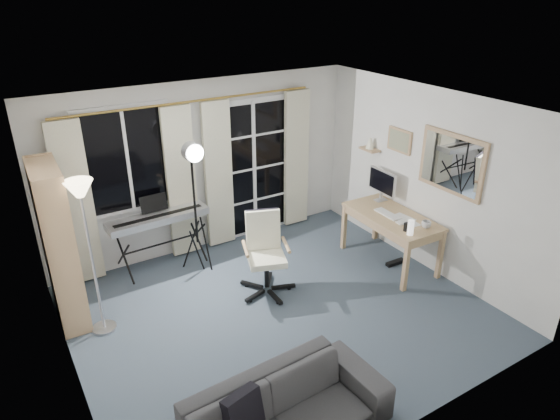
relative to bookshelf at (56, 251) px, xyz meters
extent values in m
cube|color=#3B4756|center=(2.12, -1.20, -0.89)|extent=(4.50, 4.00, 0.02)
cube|color=white|center=(1.07, 0.78, 0.62)|extent=(1.20, 0.06, 1.40)
cube|color=black|center=(1.07, 0.75, 0.62)|extent=(1.10, 0.02, 1.30)
cube|color=white|center=(1.07, 0.74, 0.62)|extent=(0.04, 0.03, 1.30)
cube|color=white|center=(2.87, 0.78, 0.15)|extent=(1.32, 0.06, 2.11)
cube|color=black|center=(2.57, 0.75, 0.15)|extent=(0.55, 0.02, 1.95)
cube|color=black|center=(3.17, 0.75, 0.15)|extent=(0.55, 0.02, 1.95)
cube|color=white|center=(2.87, 0.74, 0.15)|extent=(0.05, 0.04, 2.05)
cube|color=white|center=(2.87, 0.74, -0.33)|extent=(1.15, 0.03, 0.03)
cube|color=white|center=(2.87, 0.74, 0.17)|extent=(1.15, 0.03, 0.03)
cube|color=white|center=(2.87, 0.74, 0.67)|extent=(1.15, 0.03, 0.03)
cylinder|color=gold|center=(1.97, 0.70, 1.27)|extent=(3.50, 0.03, 0.03)
cube|color=#FFF7D0|center=(0.37, 0.68, 0.20)|extent=(0.40, 0.07, 2.10)
cube|color=#FFF7D0|center=(1.72, 0.68, 0.20)|extent=(0.40, 0.07, 2.10)
cube|color=#FFF7D0|center=(2.27, 0.68, 0.20)|extent=(0.40, 0.07, 2.10)
cube|color=#FFF7D0|center=(3.57, 0.68, 0.20)|extent=(0.40, 0.07, 2.10)
cube|color=tan|center=(0.02, -0.40, 0.05)|extent=(0.30, 0.04, 1.85)
cube|color=tan|center=(0.05, 0.43, 0.05)|extent=(0.30, 0.04, 1.85)
cube|color=tan|center=(-0.10, 0.02, 0.05)|extent=(0.06, 0.83, 1.85)
cube|color=tan|center=(0.03, 0.01, -0.85)|extent=(0.32, 0.84, 0.02)
cube|color=tan|center=(0.03, 0.01, -0.51)|extent=(0.32, 0.84, 0.02)
cube|color=tan|center=(0.03, 0.01, -0.16)|extent=(0.32, 0.84, 0.02)
cube|color=tan|center=(0.03, 0.01, 0.20)|extent=(0.32, 0.84, 0.02)
cube|color=tan|center=(0.03, 0.01, 0.55)|extent=(0.32, 0.84, 0.02)
cube|color=tan|center=(0.03, 0.01, 0.95)|extent=(0.32, 0.84, 0.02)
cube|color=#B0B5AA|center=(0.04, -0.33, -0.38)|extent=(0.21, 0.06, 0.24)
cube|color=#A64F45|center=(0.04, -0.24, -0.40)|extent=(0.21, 0.05, 0.19)
cube|color=#2B2B2B|center=(0.05, -0.16, -0.39)|extent=(0.21, 0.04, 0.21)
cube|color=#A64F45|center=(0.05, -0.09, -0.36)|extent=(0.21, 0.04, 0.28)
cube|color=#B0B5AA|center=(0.05, -0.02, -0.39)|extent=(0.21, 0.06, 0.22)
cube|color=#B9355D|center=(0.05, 0.07, -0.39)|extent=(0.21, 0.04, 0.22)
cube|color=#354BA0|center=(0.06, 0.14, -0.38)|extent=(0.21, 0.05, 0.23)
cube|color=#A64F45|center=(0.06, 0.22, -0.39)|extent=(0.21, 0.04, 0.21)
cube|color=#B9355D|center=(0.06, 0.28, -0.39)|extent=(0.21, 0.06, 0.22)
cube|color=#2B2B2B|center=(0.06, 0.37, -0.38)|extent=(0.21, 0.03, 0.24)
cube|color=#354BA0|center=(0.04, -0.33, -0.02)|extent=(0.21, 0.04, 0.25)
cube|color=#2B2B2B|center=(0.04, -0.26, -0.02)|extent=(0.21, 0.06, 0.25)
cube|color=#2B2B2B|center=(0.05, -0.17, -0.04)|extent=(0.21, 0.04, 0.21)
cube|color=#354BA0|center=(0.05, -0.10, -0.04)|extent=(0.21, 0.04, 0.20)
cube|color=#354BA0|center=(0.05, -0.03, -0.04)|extent=(0.21, 0.04, 0.22)
cube|color=#2B2B2B|center=(0.05, 0.04, -0.02)|extent=(0.21, 0.04, 0.25)
cube|color=#2B2B2B|center=(0.05, 0.10, -0.04)|extent=(0.21, 0.05, 0.20)
cube|color=#B77144|center=(0.06, 0.18, -0.04)|extent=(0.21, 0.04, 0.22)
cube|color=#A64F45|center=(0.06, 0.26, -0.03)|extent=(0.21, 0.03, 0.23)
cube|color=#2B2B2B|center=(0.06, 0.32, -0.04)|extent=(0.21, 0.03, 0.22)
cube|color=#B9355D|center=(0.04, -0.33, 0.34)|extent=(0.21, 0.04, 0.26)
cube|color=#2B2B2B|center=(0.04, -0.26, 0.31)|extent=(0.21, 0.03, 0.20)
cube|color=#B0B5AA|center=(0.04, -0.19, 0.35)|extent=(0.21, 0.04, 0.28)
cube|color=#B0B5AA|center=(0.05, -0.13, 0.33)|extent=(0.21, 0.04, 0.25)
cube|color=#A64F45|center=(0.05, -0.06, 0.31)|extent=(0.21, 0.04, 0.21)
cube|color=#354BA0|center=(0.05, 0.01, 0.31)|extent=(0.21, 0.05, 0.21)
cylinder|color=#B2B2B7|center=(0.28, -0.43, -0.87)|extent=(0.30, 0.30, 0.03)
cylinder|color=#B2B2B7|center=(0.28, -0.43, -0.03)|extent=(0.03, 0.03, 1.66)
cone|color=#FFE5B2|center=(0.28, -0.43, 0.82)|extent=(0.32, 0.32, 0.17)
cylinder|color=black|center=(0.79, 0.48, -0.52)|extent=(0.06, 0.64, 0.58)
cylinder|color=black|center=(0.79, 0.48, -0.52)|extent=(0.06, 0.64, 0.58)
cylinder|color=black|center=(1.81, 0.52, -0.52)|extent=(0.06, 0.64, 0.58)
cylinder|color=black|center=(1.81, 0.52, -0.52)|extent=(0.06, 0.64, 0.58)
cylinder|color=black|center=(1.30, 0.50, -0.52)|extent=(1.02, 0.07, 0.02)
cube|color=silver|center=(1.30, 0.50, -0.14)|extent=(1.34, 0.40, 0.09)
cube|color=white|center=(1.31, 0.42, -0.10)|extent=(1.23, 0.20, 0.02)
cube|color=black|center=(1.30, 0.46, -0.09)|extent=(1.18, 0.14, 0.01)
cube|color=black|center=(1.30, 0.60, 0.04)|extent=(0.36, 0.09, 0.22)
cylinder|color=black|center=(1.83, 0.21, -0.55)|extent=(0.04, 0.28, 0.73)
cylinder|color=black|center=(1.64, 0.30, -0.55)|extent=(0.25, 0.14, 0.73)
cylinder|color=black|center=(1.65, 0.09, -0.55)|extent=(0.24, 0.17, 0.73)
cylinder|color=black|center=(1.71, 0.20, 0.17)|extent=(0.03, 0.03, 1.27)
cylinder|color=silver|center=(1.71, 0.14, 0.79)|extent=(0.25, 0.14, 0.24)
cylinder|color=white|center=(1.71, 0.07, 0.79)|extent=(0.21, 0.03, 0.21)
cube|color=black|center=(2.41, -0.82, -0.84)|extent=(0.31, 0.15, 0.04)
cylinder|color=black|center=(2.48, -0.85, -0.86)|extent=(0.06, 0.06, 0.05)
cube|color=black|center=(2.34, -0.59, -0.84)|extent=(0.23, 0.27, 0.04)
cylinder|color=black|center=(2.38, -0.53, -0.86)|extent=(0.06, 0.06, 0.05)
cube|color=black|center=(2.09, -0.58, -0.84)|extent=(0.21, 0.28, 0.04)
cylinder|color=black|center=(2.04, -0.51, -0.86)|extent=(0.06, 0.06, 0.05)
cube|color=black|center=(2.00, -0.81, -0.84)|extent=(0.31, 0.13, 0.04)
cylinder|color=black|center=(1.93, -0.83, -0.86)|extent=(0.06, 0.06, 0.05)
cube|color=black|center=(2.20, -0.96, -0.84)|extent=(0.06, 0.31, 0.04)
cylinder|color=black|center=(2.20, -1.04, -0.86)|extent=(0.06, 0.06, 0.05)
cylinder|color=black|center=(2.21, -0.75, -0.61)|extent=(0.07, 0.07, 0.38)
cube|color=white|center=(2.21, -0.75, -0.40)|extent=(0.57, 0.57, 0.08)
cube|color=white|center=(2.28, -0.55, -0.11)|extent=(0.44, 0.26, 0.50)
cube|color=black|center=(2.29, -0.52, -0.09)|extent=(0.41, 0.23, 0.46)
cylinder|color=tan|center=(1.98, -0.65, -0.25)|extent=(0.17, 0.38, 0.04)
cylinder|color=tan|center=(2.45, -0.82, -0.25)|extent=(0.17, 0.38, 0.04)
cube|color=tan|center=(4.00, -1.00, -0.18)|extent=(0.71, 1.36, 0.04)
cube|color=tan|center=(4.00, -1.00, -0.25)|extent=(0.67, 1.32, 0.10)
cube|color=tan|center=(3.69, -1.63, -0.54)|extent=(0.06, 0.06, 0.68)
cube|color=tan|center=(4.28, -1.64, -0.54)|extent=(0.06, 0.06, 0.68)
cube|color=tan|center=(3.72, -0.36, -0.54)|extent=(0.06, 0.06, 0.68)
cube|color=tan|center=(4.32, -0.38, -0.54)|extent=(0.06, 0.06, 0.68)
cube|color=silver|center=(4.20, -0.55, -0.15)|extent=(0.18, 0.12, 0.01)
cube|color=silver|center=(4.20, -0.55, -0.03)|extent=(0.04, 0.03, 0.21)
cube|color=silver|center=(4.20, -0.55, 0.13)|extent=(0.05, 0.52, 0.33)
cube|color=black|center=(4.18, -0.55, 0.13)|extent=(0.02, 0.48, 0.29)
cube|color=white|center=(3.96, -0.96, -0.15)|extent=(0.15, 0.41, 0.02)
cube|color=white|center=(3.90, -1.24, -0.15)|extent=(0.06, 0.10, 0.02)
cube|color=white|center=(4.05, -1.15, -0.16)|extent=(0.24, 0.31, 0.01)
cube|color=white|center=(4.02, -1.34, -0.16)|extent=(0.22, 0.17, 0.00)
cube|color=black|center=(3.82, -1.43, -0.10)|extent=(0.05, 0.04, 0.12)
cylinder|color=white|center=(3.80, -1.53, -0.06)|extent=(0.08, 0.08, 0.19)
cube|color=black|center=(4.05, -1.10, -0.86)|extent=(0.29, 0.08, 0.05)
imported|color=silver|center=(4.10, -1.50, -0.10)|extent=(0.12, 0.10, 0.12)
cube|color=tan|center=(4.35, -1.55, 0.67)|extent=(0.04, 0.94, 0.74)
cube|color=white|center=(4.33, -1.55, 0.67)|extent=(0.01, 0.84, 0.64)
cube|color=tan|center=(4.35, -0.65, 0.72)|extent=(0.03, 0.42, 0.32)
cube|color=#54A892|center=(4.34, -0.65, 0.72)|extent=(0.00, 0.36, 0.26)
cube|color=tan|center=(4.28, -0.15, 0.47)|extent=(0.16, 0.30, 0.02)
cone|color=white|center=(4.28, -0.15, 0.56)|extent=(0.12, 0.12, 0.15)
imported|color=#323234|center=(1.16, -2.75, -0.50)|extent=(1.96, 0.65, 0.76)
cube|color=black|center=(0.87, -2.67, -0.43)|extent=(0.36, 0.24, 0.34)
camera|label=1|loc=(-0.41, -5.32, 2.69)|focal=32.00mm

